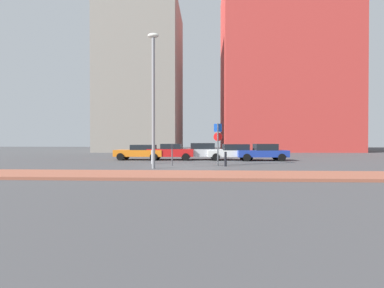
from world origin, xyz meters
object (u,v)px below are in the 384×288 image
at_px(parked_car_orange, 140,152).
at_px(traffic_bollard_near, 226,159).
at_px(parked_car_silver, 201,151).
at_px(street_lamp, 153,91).
at_px(parked_car_white, 232,152).
at_px(parking_meter, 172,152).
at_px(parked_car_blue, 263,152).
at_px(parking_sign_post, 218,139).
at_px(traffic_bollard_mid, 152,157).
at_px(parked_car_red, 171,152).

bearing_deg(parked_car_orange, traffic_bollard_near, -41.11).
relative_size(parked_car_silver, traffic_bollard_near, 4.08).
bearing_deg(traffic_bollard_near, street_lamp, -159.86).
relative_size(parked_car_white, parking_meter, 2.92).
bearing_deg(parked_car_orange, parked_car_white, 1.07).
bearing_deg(parked_car_blue, parking_sign_post, -127.57).
height_order(parked_car_blue, street_lamp, street_lamp).
distance_m(parked_car_blue, parking_sign_post, 6.78).
height_order(traffic_bollard_near, traffic_bollard_mid, traffic_bollard_mid).
relative_size(parked_car_orange, street_lamp, 0.52).
height_order(parked_car_red, parked_car_silver, parked_car_silver).
height_order(parked_car_orange, parking_meter, parking_meter).
relative_size(parked_car_red, street_lamp, 0.49).
relative_size(parked_car_silver, parking_sign_post, 1.37).
height_order(parked_car_orange, parked_car_blue, parked_car_blue).
bearing_deg(street_lamp, parked_car_silver, 71.58).
bearing_deg(parked_car_silver, parked_car_blue, -7.34).
relative_size(parked_car_white, traffic_bollard_near, 4.41).
height_order(parked_car_red, parking_sign_post, parking_sign_post).
height_order(parked_car_orange, parked_car_white, parked_car_white).
distance_m(parked_car_red, parked_car_blue, 8.04).
bearing_deg(parking_sign_post, parked_car_orange, 139.91).
relative_size(street_lamp, traffic_bollard_mid, 8.28).
distance_m(street_lamp, traffic_bollard_near, 6.53).
distance_m(parked_car_red, traffic_bollard_mid, 4.47).
height_order(parked_car_white, traffic_bollard_mid, parked_car_white).
xyz_separation_m(parked_car_orange, street_lamp, (2.61, -7.95, 4.12)).
height_order(parking_sign_post, traffic_bollard_mid, parking_sign_post).
bearing_deg(traffic_bollard_near, parking_sign_post, 127.60).
relative_size(parked_car_silver, parked_car_blue, 0.91).
bearing_deg(traffic_bollard_mid, parked_car_blue, 24.01).
height_order(parked_car_silver, parked_car_white, parked_car_silver).
relative_size(parked_car_silver, traffic_bollard_mid, 3.96).
relative_size(parked_car_orange, parking_sign_post, 1.48).
height_order(street_lamp, traffic_bollard_mid, street_lamp).
bearing_deg(parked_car_orange, parked_car_red, 1.58).
relative_size(parked_car_blue, traffic_bollard_near, 4.47).
height_order(street_lamp, traffic_bollard_near, street_lamp).
distance_m(parked_car_red, parking_sign_post, 7.03).
relative_size(parking_meter, street_lamp, 0.18).
distance_m(parked_car_white, parked_car_blue, 2.61).
xyz_separation_m(parked_car_red, traffic_bollard_near, (4.44, -6.34, -0.26)).
xyz_separation_m(parked_car_orange, parked_car_silver, (5.38, 0.36, 0.07)).
distance_m(parked_car_white, parking_sign_post, 6.08).
relative_size(traffic_bollard_near, traffic_bollard_mid, 0.97).
xyz_separation_m(parked_car_red, parked_car_silver, (2.63, 0.29, 0.04)).
distance_m(parked_car_silver, parking_meter, 6.61).
bearing_deg(parking_meter, street_lamp, -115.52).
bearing_deg(traffic_bollard_near, traffic_bollard_mid, 159.73).
bearing_deg(parked_car_silver, street_lamp, -108.42).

